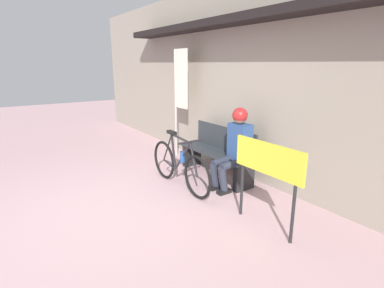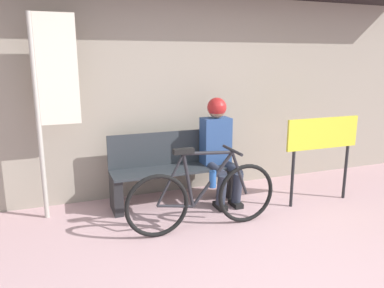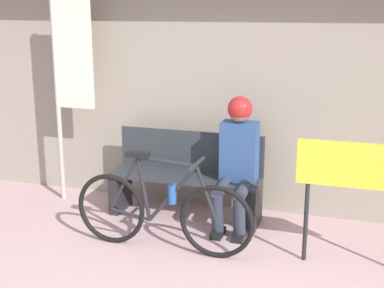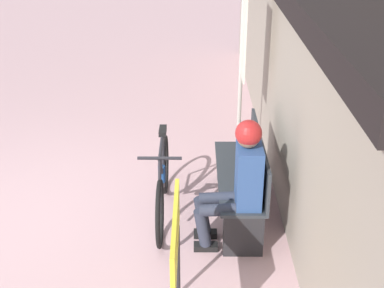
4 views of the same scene
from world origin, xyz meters
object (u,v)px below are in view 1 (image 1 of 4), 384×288
(park_bench_near, at_px, (218,154))
(banner_pole, at_px, (179,89))
(signboard, at_px, (268,165))
(bicycle, at_px, (179,165))
(person_seated, at_px, (236,143))

(park_bench_near, distance_m, banner_pole, 1.63)
(signboard, bearing_deg, banner_pole, 167.00)
(banner_pole, relative_size, signboard, 2.08)
(bicycle, bearing_deg, signboard, 6.77)
(bicycle, xyz_separation_m, signboard, (1.56, 0.19, 0.42))
(bicycle, distance_m, person_seated, 0.92)
(park_bench_near, xyz_separation_m, signboard, (1.62, -0.62, 0.39))
(banner_pole, bearing_deg, person_seated, -4.81)
(banner_pole, bearing_deg, bicycle, -32.52)
(park_bench_near, height_order, signboard, signboard)
(person_seated, xyz_separation_m, banner_pole, (-1.82, 0.15, 0.68))
(signboard, bearing_deg, person_seated, 154.47)
(park_bench_near, xyz_separation_m, person_seated, (0.53, -0.10, 0.32))
(park_bench_near, distance_m, bicycle, 0.81)
(banner_pole, bearing_deg, park_bench_near, -2.42)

